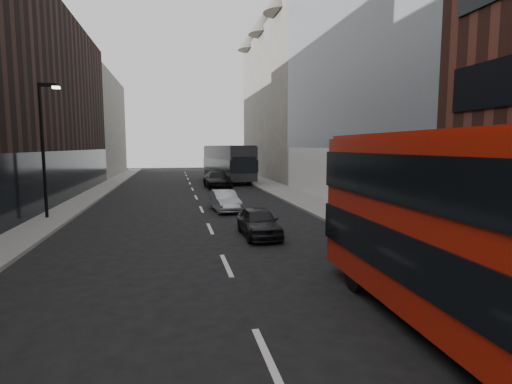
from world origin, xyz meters
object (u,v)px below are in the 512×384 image
grey_bus (228,162)px  car_a (259,222)px  car_b (224,201)px  car_c (217,180)px  street_lamp (44,141)px  red_bus (483,230)px

grey_bus → car_a: size_ratio=3.37×
car_b → car_c: size_ratio=0.70×
car_b → car_c: 13.32m
car_c → car_b: bearing=-96.9°
grey_bus → car_c: (-1.93, -7.07, -1.35)m
street_lamp → red_bus: size_ratio=0.67×
grey_bus → car_c: bearing=-112.8°
car_c → grey_bus: bearing=72.1°
street_lamp → car_c: street_lamp is taller
car_a → car_b: bearing=94.1°
street_lamp → red_bus: street_lamp is taller
red_bus → car_c: red_bus is taller
street_lamp → car_c: 18.22m
street_lamp → car_b: street_lamp is taller
red_bus → car_a: red_bus is taller
street_lamp → car_a: (10.16, -6.00, -3.54)m
grey_bus → car_a: 27.67m
street_lamp → car_c: bearing=53.9°
red_bus → car_b: 17.82m
red_bus → car_c: size_ratio=1.93×
red_bus → car_a: (-2.12, 10.35, -1.70)m
car_a → car_c: bearing=88.1°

